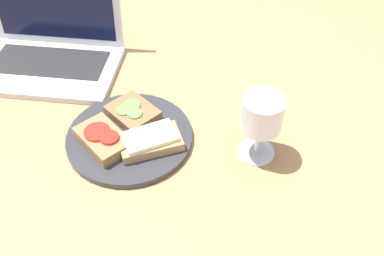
% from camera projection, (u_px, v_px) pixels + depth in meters
% --- Properties ---
extents(wooden_table, '(1.40, 1.40, 0.03)m').
position_uv_depth(wooden_table, '(151.00, 143.00, 0.87)').
color(wooden_table, '#B27F51').
rests_on(wooden_table, ground).
extents(plate, '(0.25, 0.25, 0.01)m').
position_uv_depth(plate, '(130.00, 137.00, 0.85)').
color(plate, '#333338').
rests_on(plate, wooden_table).
extents(sandwich_with_cheese, '(0.14, 0.11, 0.03)m').
position_uv_depth(sandwich_with_cheese, '(150.00, 141.00, 0.82)').
color(sandwich_with_cheese, '#A88456').
rests_on(sandwich_with_cheese, plate).
extents(sandwich_with_cucumber, '(0.12, 0.12, 0.02)m').
position_uv_depth(sandwich_with_cucumber, '(133.00, 113.00, 0.88)').
color(sandwich_with_cucumber, brown).
rests_on(sandwich_with_cucumber, plate).
extents(sandwich_with_tomato, '(0.13, 0.13, 0.03)m').
position_uv_depth(sandwich_with_tomato, '(103.00, 139.00, 0.82)').
color(sandwich_with_tomato, '#937047').
rests_on(sandwich_with_tomato, plate).
extents(wine_glass, '(0.08, 0.08, 0.14)m').
position_uv_depth(wine_glass, '(261.00, 117.00, 0.77)').
color(wine_glass, white).
rests_on(wine_glass, wooden_table).
extents(laptop, '(0.33, 0.24, 0.22)m').
position_uv_depth(laptop, '(50.00, 45.00, 1.01)').
color(laptop, silver).
rests_on(laptop, wooden_table).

